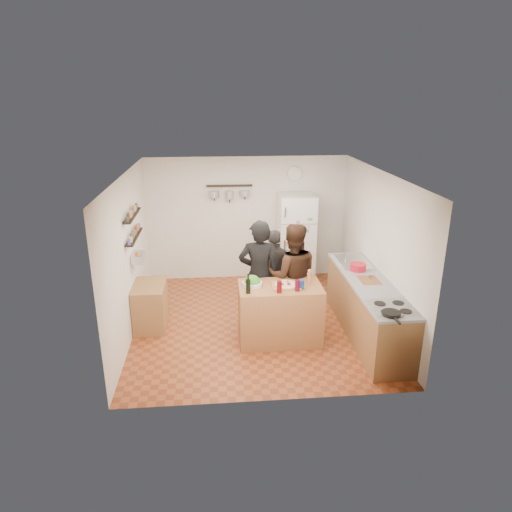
{
  "coord_description": "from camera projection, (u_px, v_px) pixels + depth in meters",
  "views": [
    {
      "loc": [
        -0.63,
        -6.85,
        3.61
      ],
      "look_at": [
        0.0,
        0.1,
        1.15
      ],
      "focal_mm": 32.0,
      "sensor_mm": 36.0,
      "label": 1
    }
  ],
  "objects": [
    {
      "name": "person_left",
      "position": [
        259.0,
        275.0,
        7.27
      ],
      "size": [
        0.7,
        0.49,
        1.81
      ],
      "primitive_type": "imported",
      "rotation": [
        0.0,
        0.0,
        3.05
      ],
      "color": "black",
      "rests_on": "floor"
    },
    {
      "name": "wall_clock",
      "position": [
        295.0,
        174.0,
        9.01
      ],
      "size": [
        0.3,
        0.03,
        0.3
      ],
      "primitive_type": "cylinder",
      "rotation": [
        1.57,
        0.0,
        0.0
      ],
      "color": "silver",
      "rests_on": "back_wall"
    },
    {
      "name": "counter_run",
      "position": [
        367.0,
        308.0,
        7.17
      ],
      "size": [
        0.63,
        2.63,
        0.9
      ],
      "primitive_type": "cube",
      "color": "#9E7042",
      "rests_on": "floor"
    },
    {
      "name": "salad_bowl",
      "position": [
        252.0,
        284.0,
        6.85
      ],
      "size": [
        0.3,
        0.3,
        0.06
      ],
      "primitive_type": "cylinder",
      "color": "silver",
      "rests_on": "prep_island"
    },
    {
      "name": "red_bowl",
      "position": [
        358.0,
        267.0,
        7.42
      ],
      "size": [
        0.26,
        0.26,
        0.11
      ],
      "primitive_type": "cylinder",
      "color": "red",
      "rests_on": "counter_run"
    },
    {
      "name": "fridge",
      "position": [
        296.0,
        239.0,
        9.12
      ],
      "size": [
        0.7,
        0.68,
        1.8
      ],
      "primitive_type": "cube",
      "color": "white",
      "rests_on": "floor"
    },
    {
      "name": "pot_rack",
      "position": [
        229.0,
        186.0,
        8.89
      ],
      "size": [
        0.9,
        0.04,
        0.04
      ],
      "primitive_type": "cube",
      "color": "black",
      "rests_on": "back_wall"
    },
    {
      "name": "spice_shelf_lower",
      "position": [
        134.0,
        237.0,
        7.22
      ],
      "size": [
        0.12,
        1.0,
        0.02
      ],
      "primitive_type": "cube",
      "color": "black",
      "rests_on": "left_wall"
    },
    {
      "name": "wine_bottle",
      "position": [
        248.0,
        286.0,
        6.57
      ],
      "size": [
        0.07,
        0.07,
        0.21
      ],
      "primitive_type": "cylinder",
      "color": "black",
      "rests_on": "prep_island"
    },
    {
      "name": "wine_glass_far",
      "position": [
        297.0,
        285.0,
        6.65
      ],
      "size": [
        0.07,
        0.07,
        0.17
      ],
      "primitive_type": "cylinder",
      "color": "#500618",
      "rests_on": "prep_island"
    },
    {
      "name": "spice_shelf_upper",
      "position": [
        132.0,
        215.0,
        7.1
      ],
      "size": [
        0.12,
        1.0,
        0.02
      ],
      "primitive_type": "cube",
      "color": "black",
      "rests_on": "left_wall"
    },
    {
      "name": "stove_top",
      "position": [
        393.0,
        308.0,
        6.12
      ],
      "size": [
        0.6,
        0.62,
        0.02
      ],
      "primitive_type": "cube",
      "color": "white",
      "rests_on": "counter_run"
    },
    {
      "name": "sink",
      "position": [
        354.0,
        262.0,
        7.81
      ],
      "size": [
        0.5,
        0.8,
        0.03
      ],
      "primitive_type": "cube",
      "color": "silver",
      "rests_on": "counter_run"
    },
    {
      "name": "pizza_board",
      "position": [
        286.0,
        286.0,
        6.83
      ],
      "size": [
        0.42,
        0.34,
        0.02
      ],
      "primitive_type": "cube",
      "color": "olive",
      "rests_on": "prep_island"
    },
    {
      "name": "person_center",
      "position": [
        292.0,
        276.0,
        7.35
      ],
      "size": [
        0.89,
        0.72,
        1.74
      ],
      "primitive_type": "imported",
      "rotation": [
        0.0,
        0.0,
        3.07
      ],
      "color": "black",
      "rests_on": "floor"
    },
    {
      "name": "skillet",
      "position": [
        391.0,
        313.0,
        5.91
      ],
      "size": [
        0.24,
        0.24,
        0.05
      ],
      "primitive_type": "cylinder",
      "color": "black",
      "rests_on": "stove_top"
    },
    {
      "name": "produce_basket",
      "position": [
        138.0,
        257.0,
        7.34
      ],
      "size": [
        0.18,
        0.35,
        0.14
      ],
      "primitive_type": "cube",
      "color": "silver",
      "rests_on": "left_wall"
    },
    {
      "name": "wine_glass_near",
      "position": [
        279.0,
        287.0,
        6.59
      ],
      "size": [
        0.07,
        0.07,
        0.18
      ],
      "primitive_type": "cylinder",
      "color": "#55070B",
      "rests_on": "prep_island"
    },
    {
      "name": "pizza",
      "position": [
        286.0,
        284.0,
        6.83
      ],
      "size": [
        0.34,
        0.34,
        0.02
      ],
      "primitive_type": "cylinder",
      "color": "beige",
      "rests_on": "pizza_board"
    },
    {
      "name": "salt_canister",
      "position": [
        302.0,
        284.0,
        6.74
      ],
      "size": [
        0.08,
        0.08,
        0.13
      ],
      "primitive_type": "cylinder",
      "color": "navy",
      "rests_on": "prep_island"
    },
    {
      "name": "cutting_board",
      "position": [
        369.0,
        281.0,
        7.04
      ],
      "size": [
        0.3,
        0.4,
        0.02
      ],
      "primitive_type": "cube",
      "color": "#976136",
      "rests_on": "counter_run"
    },
    {
      "name": "room_shell",
      "position": [
        254.0,
        245.0,
        7.64
      ],
      "size": [
        4.2,
        4.2,
        4.2
      ],
      "color": "brown",
      "rests_on": "ground"
    },
    {
      "name": "side_table",
      "position": [
        151.0,
        305.0,
        7.47
      ],
      "size": [
        0.5,
        0.8,
        0.73
      ],
      "primitive_type": "cube",
      "color": "#94663E",
      "rests_on": "floor"
    },
    {
      "name": "person_back",
      "position": [
        275.0,
        272.0,
        7.82
      ],
      "size": [
        0.94,
        0.57,
        1.5
      ],
      "primitive_type": "imported",
      "rotation": [
        0.0,
        0.0,
        2.89
      ],
      "color": "#2C2927",
      "rests_on": "floor"
    },
    {
      "name": "pepper_mill",
      "position": [
        309.0,
        278.0,
        6.9
      ],
      "size": [
        0.06,
        0.06,
        0.19
      ],
      "primitive_type": "cylinder",
      "color": "#AB7147",
      "rests_on": "prep_island"
    },
    {
      "name": "prep_island",
      "position": [
        280.0,
        313.0,
        7.0
      ],
      "size": [
        1.25,
        0.72,
        0.91
      ],
      "primitive_type": "cube",
      "color": "#9A5E38",
      "rests_on": "floor"
    }
  ]
}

